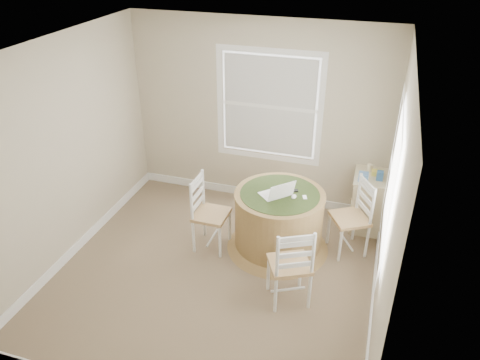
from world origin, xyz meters
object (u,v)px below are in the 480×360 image
(laptop, at_px, (277,193))
(round_table, at_px, (279,219))
(corner_chest, at_px, (368,201))
(chair_left, at_px, (211,214))
(chair_near, at_px, (290,264))
(chair_right, at_px, (350,218))

(laptop, bearing_deg, round_table, -162.27)
(round_table, relative_size, laptop, 2.81)
(corner_chest, bearing_deg, chair_left, -151.69)
(chair_near, relative_size, corner_chest, 1.24)
(chair_near, bearing_deg, chair_right, -142.57)
(round_table, bearing_deg, chair_right, -5.31)
(round_table, distance_m, laptop, 0.39)
(chair_right, distance_m, laptop, 0.96)
(chair_near, xyz_separation_m, laptop, (-0.35, 0.81, 0.34))
(chair_left, bearing_deg, round_table, -73.73)
(chair_left, relative_size, chair_right, 1.00)
(round_table, xyz_separation_m, corner_chest, (1.01, 0.81, -0.04))
(round_table, distance_m, chair_right, 0.86)
(chair_near, relative_size, laptop, 2.10)
(chair_left, distance_m, chair_right, 1.68)
(round_table, relative_size, chair_near, 1.34)
(round_table, relative_size, corner_chest, 1.66)
(chair_right, xyz_separation_m, corner_chest, (0.18, 0.61, -0.09))
(chair_right, distance_m, corner_chest, 0.65)
(chair_left, distance_m, chair_near, 1.28)
(chair_near, height_order, chair_right, same)
(laptop, distance_m, corner_chest, 1.42)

